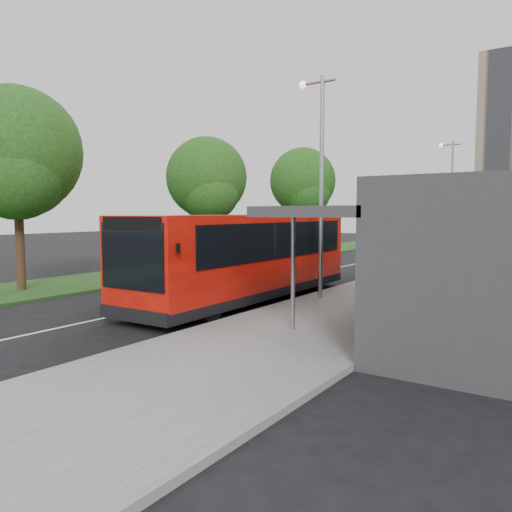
{
  "coord_description": "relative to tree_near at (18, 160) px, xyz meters",
  "views": [
    {
      "loc": [
        12.47,
        -14.49,
        3.28
      ],
      "look_at": [
        1.07,
        2.38,
        1.5
      ],
      "focal_mm": 35.0,
      "sensor_mm": 36.0,
      "label": 1
    }
  ],
  "objects": [
    {
      "name": "ground",
      "position": [
        7.01,
        2.95,
        -5.4
      ],
      "size": [
        120.0,
        120.0,
        0.0
      ],
      "primitive_type": "plane",
      "color": "black",
      "rests_on": "ground"
    },
    {
      "name": "pavement",
      "position": [
        13.01,
        22.95,
        -5.32
      ],
      "size": [
        5.0,
        80.0,
        0.15
      ],
      "primitive_type": "cube",
      "color": "slate",
      "rests_on": "ground"
    },
    {
      "name": "grass_verge",
      "position": [
        0.01,
        22.95,
        -5.35
      ],
      "size": [
        5.0,
        80.0,
        0.1
      ],
      "primitive_type": "cube",
      "color": "#1B3F14",
      "rests_on": "ground"
    },
    {
      "name": "lane_centre_line",
      "position": [
        7.01,
        17.95,
        -5.39
      ],
      "size": [
        0.12,
        70.0,
        0.01
      ],
      "primitive_type": "cube",
      "color": "silver",
      "rests_on": "ground"
    },
    {
      "name": "kerb_dashes",
      "position": [
        10.31,
        21.95,
        -5.39
      ],
      "size": [
        0.12,
        56.0,
        0.01
      ],
      "color": "silver",
      "rests_on": "ground"
    },
    {
      "name": "tree_near",
      "position": [
        0.0,
        0.0,
        0.0
      ],
      "size": [
        5.2,
        5.2,
        8.36
      ],
      "color": "black",
      "rests_on": "ground"
    },
    {
      "name": "tree_mid",
      "position": [
        0.0,
        12.0,
        -0.35
      ],
      "size": [
        4.87,
        4.87,
        7.82
      ],
      "color": "black",
      "rests_on": "ground"
    },
    {
      "name": "tree_far",
      "position": [
        -0.0,
        24.0,
        0.06
      ],
      "size": [
        5.26,
        5.26,
        8.45
      ],
      "color": "black",
      "rests_on": "ground"
    },
    {
      "name": "lamp_post_near",
      "position": [
        11.13,
        4.95,
        -0.68
      ],
      "size": [
        1.44,
        0.28,
        8.0
      ],
      "color": "gray",
      "rests_on": "pavement"
    },
    {
      "name": "lamp_post_far",
      "position": [
        11.13,
        24.95,
        -0.68
      ],
      "size": [
        1.44,
        0.28,
        8.0
      ],
      "color": "gray",
      "rests_on": "pavement"
    },
    {
      "name": "bus_main",
      "position": [
        8.9,
        3.47,
        -3.76
      ],
      "size": [
        3.07,
        11.33,
        3.19
      ],
      "rotation": [
        0.0,
        0.0,
        0.02
      ],
      "color": "red",
      "rests_on": "ground"
    },
    {
      "name": "bus_second",
      "position": [
        5.62,
        6.07,
        -3.95
      ],
      "size": [
        3.51,
        10.19,
        2.83
      ],
      "rotation": [
        0.0,
        0.0,
        0.1
      ],
      "color": "red",
      "rests_on": "ground"
    },
    {
      "name": "litter_bin",
      "position": [
        12.52,
        12.77,
        -4.81
      ],
      "size": [
        0.65,
        0.65,
        0.88
      ],
      "primitive_type": "cylinder",
      "rotation": [
        0.0,
        0.0,
        -0.43
      ],
      "color": "#3B2618",
      "rests_on": "pavement"
    },
    {
      "name": "bollard",
      "position": [
        12.39,
        21.9,
        -4.69
      ],
      "size": [
        0.19,
        0.19,
        1.12
      ],
      "primitive_type": "cylinder",
      "rotation": [
        0.0,
        0.0,
        0.06
      ],
      "color": "#D5BF0B",
      "rests_on": "pavement"
    },
    {
      "name": "car_near",
      "position": [
        9.19,
        40.67,
        -4.75
      ],
      "size": [
        1.56,
        3.8,
        1.29
      ],
      "primitive_type": "imported",
      "rotation": [
        0.0,
        0.0,
        0.01
      ],
      "color": "#5A160C",
      "rests_on": "ground"
    },
    {
      "name": "car_far",
      "position": [
        5.82,
        48.01,
        -4.88
      ],
      "size": [
        1.32,
        3.21,
        1.03
      ],
      "primitive_type": "imported",
      "rotation": [
        0.0,
        0.0,
        -0.07
      ],
      "color": "navy",
      "rests_on": "ground"
    }
  ]
}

